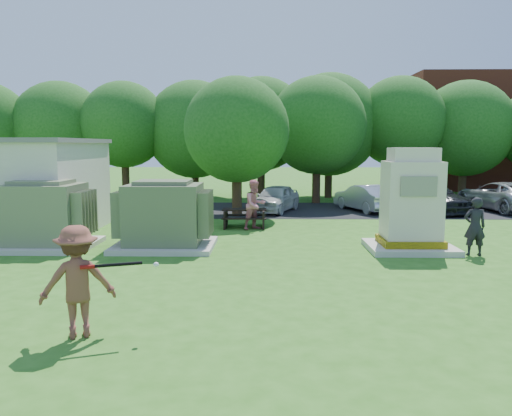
{
  "coord_description": "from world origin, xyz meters",
  "views": [
    {
      "loc": [
        0.29,
        -10.43,
        3.13
      ],
      "look_at": [
        0.0,
        4.0,
        1.3
      ],
      "focal_mm": 35.0,
      "sensor_mm": 36.0,
      "label": 1
    }
  ],
  "objects_px": {
    "person_at_picnic": "(255,205)",
    "car_silver_b": "(501,196)",
    "generator_cabinet": "(411,206)",
    "batter": "(77,282)",
    "person_by_generator": "(475,227)",
    "transformer_right": "(164,216)",
    "car_dark": "(428,197)",
    "car_silver_a": "(365,198)",
    "picnic_table": "(245,216)",
    "car_white": "(275,198)",
    "transformer_left": "(44,216)"
  },
  "relations": [
    {
      "from": "person_at_picnic",
      "to": "car_silver_b",
      "type": "height_order",
      "value": "person_at_picnic"
    },
    {
      "from": "generator_cabinet",
      "to": "batter",
      "type": "height_order",
      "value": "generator_cabinet"
    },
    {
      "from": "generator_cabinet",
      "to": "person_by_generator",
      "type": "height_order",
      "value": "generator_cabinet"
    },
    {
      "from": "transformer_right",
      "to": "car_dark",
      "type": "xyz_separation_m",
      "value": [
        10.76,
        8.67,
        -0.27
      ]
    },
    {
      "from": "person_at_picnic",
      "to": "car_silver_a",
      "type": "height_order",
      "value": "person_at_picnic"
    },
    {
      "from": "generator_cabinet",
      "to": "transformer_right",
      "type": "bearing_deg",
      "value": 178.53
    },
    {
      "from": "generator_cabinet",
      "to": "car_dark",
      "type": "relative_size",
      "value": 0.64
    },
    {
      "from": "person_at_picnic",
      "to": "car_dark",
      "type": "bearing_deg",
      "value": -5.0
    },
    {
      "from": "transformer_right",
      "to": "car_silver_a",
      "type": "bearing_deg",
      "value": 48.27
    },
    {
      "from": "picnic_table",
      "to": "car_silver_a",
      "type": "relative_size",
      "value": 0.44
    },
    {
      "from": "batter",
      "to": "person_at_picnic",
      "type": "xyz_separation_m",
      "value": [
        2.66,
        10.52,
        -0.0
      ]
    },
    {
      "from": "car_silver_a",
      "to": "car_white",
      "type": "bearing_deg",
      "value": -16.64
    },
    {
      "from": "transformer_left",
      "to": "transformer_right",
      "type": "relative_size",
      "value": 1.0
    },
    {
      "from": "transformer_left",
      "to": "picnic_table",
      "type": "distance_m",
      "value": 7.14
    },
    {
      "from": "transformer_left",
      "to": "car_white",
      "type": "relative_size",
      "value": 0.8
    },
    {
      "from": "generator_cabinet",
      "to": "picnic_table",
      "type": "bearing_deg",
      "value": 141.55
    },
    {
      "from": "picnic_table",
      "to": "transformer_left",
      "type": "bearing_deg",
      "value": -147.0
    },
    {
      "from": "transformer_right",
      "to": "person_at_picnic",
      "type": "bearing_deg",
      "value": 51.83
    },
    {
      "from": "car_silver_b",
      "to": "picnic_table",
      "type": "bearing_deg",
      "value": 12.46
    },
    {
      "from": "person_by_generator",
      "to": "car_silver_b",
      "type": "distance_m",
      "value": 11.38
    },
    {
      "from": "transformer_right",
      "to": "person_by_generator",
      "type": "xyz_separation_m",
      "value": [
        9.01,
        -0.89,
        -0.13
      ]
    },
    {
      "from": "person_at_picnic",
      "to": "car_white",
      "type": "distance_m",
      "value": 5.09
    },
    {
      "from": "batter",
      "to": "person_by_generator",
      "type": "xyz_separation_m",
      "value": [
        8.98,
        6.22,
        -0.09
      ]
    },
    {
      "from": "transformer_left",
      "to": "car_silver_a",
      "type": "distance_m",
      "value": 14.45
    },
    {
      "from": "car_silver_a",
      "to": "car_dark",
      "type": "height_order",
      "value": "car_dark"
    },
    {
      "from": "person_by_generator",
      "to": "car_dark",
      "type": "height_order",
      "value": "person_by_generator"
    },
    {
      "from": "person_at_picnic",
      "to": "generator_cabinet",
      "type": "bearing_deg",
      "value": -75.43
    },
    {
      "from": "batter",
      "to": "person_by_generator",
      "type": "height_order",
      "value": "batter"
    },
    {
      "from": "picnic_table",
      "to": "car_dark",
      "type": "height_order",
      "value": "car_dark"
    },
    {
      "from": "car_white",
      "to": "car_silver_b",
      "type": "distance_m",
      "value": 10.88
    },
    {
      "from": "transformer_left",
      "to": "person_at_picnic",
      "type": "bearing_deg",
      "value": 28.14
    },
    {
      "from": "transformer_left",
      "to": "batter",
      "type": "height_order",
      "value": "transformer_left"
    },
    {
      "from": "generator_cabinet",
      "to": "picnic_table",
      "type": "distance_m",
      "value": 6.6
    },
    {
      "from": "picnic_table",
      "to": "car_silver_b",
      "type": "bearing_deg",
      "value": 23.47
    },
    {
      "from": "car_silver_b",
      "to": "generator_cabinet",
      "type": "bearing_deg",
      "value": 42.13
    },
    {
      "from": "transformer_right",
      "to": "generator_cabinet",
      "type": "xyz_separation_m",
      "value": [
        7.4,
        -0.19,
        0.36
      ]
    },
    {
      "from": "transformer_left",
      "to": "person_by_generator",
      "type": "relative_size",
      "value": 1.79
    },
    {
      "from": "car_silver_a",
      "to": "transformer_left",
      "type": "bearing_deg",
      "value": 16.35
    },
    {
      "from": "picnic_table",
      "to": "person_by_generator",
      "type": "xyz_separation_m",
      "value": [
        6.73,
        -4.76,
        0.39
      ]
    },
    {
      "from": "transformer_right",
      "to": "car_white",
      "type": "relative_size",
      "value": 0.8
    },
    {
      "from": "car_silver_a",
      "to": "person_at_picnic",
      "type": "bearing_deg",
      "value": 25.29
    },
    {
      "from": "transformer_left",
      "to": "batter",
      "type": "relative_size",
      "value": 1.62
    },
    {
      "from": "generator_cabinet",
      "to": "person_at_picnic",
      "type": "distance_m",
      "value": 5.95
    },
    {
      "from": "transformer_right",
      "to": "batter",
      "type": "distance_m",
      "value": 7.1
    },
    {
      "from": "transformer_right",
      "to": "person_at_picnic",
      "type": "distance_m",
      "value": 4.34
    },
    {
      "from": "car_dark",
      "to": "generator_cabinet",
      "type": "bearing_deg",
      "value": -131.87
    },
    {
      "from": "generator_cabinet",
      "to": "car_silver_a",
      "type": "height_order",
      "value": "generator_cabinet"
    },
    {
      "from": "transformer_left",
      "to": "person_by_generator",
      "type": "bearing_deg",
      "value": -3.99
    },
    {
      "from": "car_white",
      "to": "car_silver_a",
      "type": "distance_m",
      "value": 4.28
    },
    {
      "from": "car_white",
      "to": "car_silver_b",
      "type": "bearing_deg",
      "value": 23.92
    }
  ]
}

